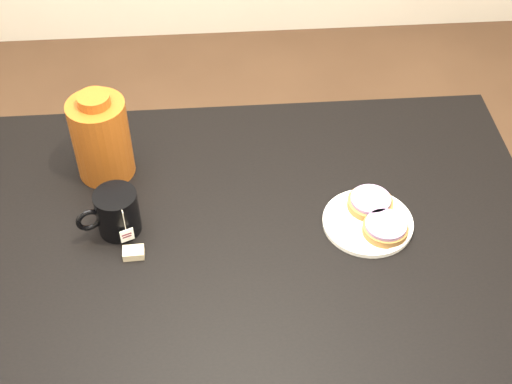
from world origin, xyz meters
TOP-DOWN VIEW (x-y plane):
  - table at (0.00, 0.00)m, footprint 1.40×0.90m
  - plate at (0.31, 0.00)m, footprint 0.20×0.20m
  - bagel_back at (0.32, 0.05)m, footprint 0.13×0.13m
  - bagel_front at (0.34, -0.03)m, footprint 0.14×0.14m
  - mug at (-0.24, 0.03)m, footprint 0.15×0.12m
  - teabag_pouch at (-0.21, -0.05)m, footprint 0.05×0.03m
  - bagel_package at (-0.28, 0.22)m, footprint 0.15×0.15m

SIDE VIEW (x-z plane):
  - table at x=0.00m, z-range 0.29..1.04m
  - plate at x=0.31m, z-range 0.75..0.77m
  - teabag_pouch at x=-0.21m, z-range 0.75..0.77m
  - bagel_back at x=0.32m, z-range 0.76..0.79m
  - bagel_front at x=0.34m, z-range 0.76..0.79m
  - mug at x=-0.24m, z-range 0.75..0.86m
  - bagel_package at x=-0.28m, z-range 0.74..0.97m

